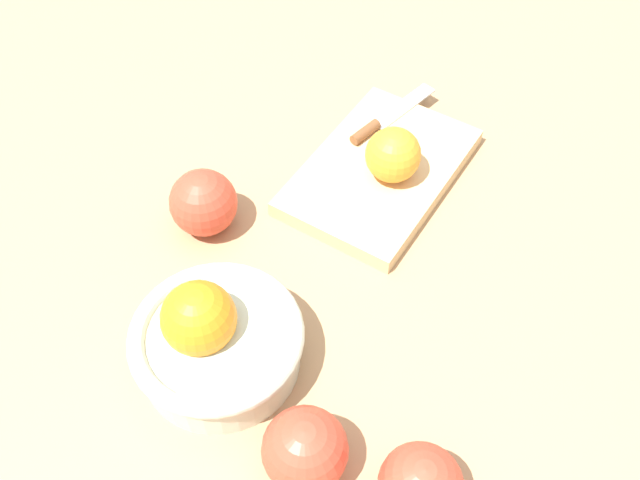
{
  "coord_description": "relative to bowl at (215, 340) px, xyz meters",
  "views": [
    {
      "loc": [
        -0.47,
        -0.17,
        0.66
      ],
      "look_at": [
        -0.03,
        0.05,
        0.04
      ],
      "focal_mm": 39.97,
      "sensor_mm": 36.0,
      "label": 1
    }
  ],
  "objects": [
    {
      "name": "bowl",
      "position": [
        0.0,
        0.0,
        0.0
      ],
      "size": [
        0.18,
        0.18,
        0.11
      ],
      "color": "beige",
      "rests_on": "ground_plane"
    },
    {
      "name": "orange_on_board",
      "position": [
        0.31,
        -0.06,
        0.02
      ],
      "size": [
        0.07,
        0.07,
        0.07
      ],
      "primitive_type": "sphere",
      "color": "orange",
      "rests_on": "cutting_board"
    },
    {
      "name": "ground_plane",
      "position": [
        0.2,
        -0.09,
        -0.04
      ],
      "size": [
        2.4,
        2.4,
        0.0
      ],
      "primitive_type": "plane",
      "color": "tan"
    },
    {
      "name": "knife",
      "position": [
        0.38,
        -0.01,
        -0.01
      ],
      "size": [
        0.15,
        0.06,
        0.01
      ],
      "color": "silver",
      "rests_on": "cutting_board"
    },
    {
      "name": "cutting_board",
      "position": [
        0.31,
        -0.04,
        -0.03
      ],
      "size": [
        0.27,
        0.19,
        0.02
      ],
      "primitive_type": "cube",
      "rotation": [
        0.0,
        0.0,
        -0.09
      ],
      "color": "#DBB77F",
      "rests_on": "ground_plane"
    },
    {
      "name": "apple_front_left_2",
      "position": [
        -0.06,
        -0.13,
        0.0
      ],
      "size": [
        0.08,
        0.08,
        0.08
      ],
      "primitive_type": "sphere",
      "color": "#D6422D",
      "rests_on": "ground_plane"
    },
    {
      "name": "apple_back_left",
      "position": [
        0.15,
        0.11,
        0.0
      ],
      "size": [
        0.08,
        0.08,
        0.08
      ],
      "primitive_type": "sphere",
      "color": "#D6422D",
      "rests_on": "ground_plane"
    }
  ]
}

